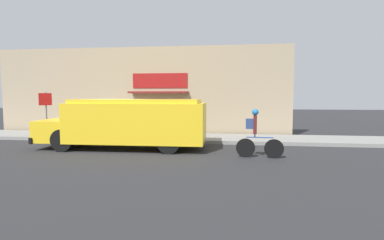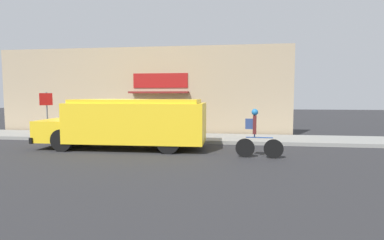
% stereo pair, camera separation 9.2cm
% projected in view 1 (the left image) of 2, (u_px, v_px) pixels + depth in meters
% --- Properties ---
extents(ground_plane, '(70.00, 70.00, 0.00)m').
position_uv_depth(ground_plane, '(120.00, 142.00, 13.96)').
color(ground_plane, '#2B2B2D').
extents(sidewalk, '(28.00, 2.58, 0.16)m').
position_uv_depth(sidewalk, '(130.00, 137.00, 15.23)').
color(sidewalk, gray).
rests_on(sidewalk, ground_plane).
extents(storefront, '(16.57, 0.91, 4.83)m').
position_uv_depth(storefront, '(139.00, 91.00, 16.57)').
color(storefront, tan).
rests_on(storefront, ground_plane).
extents(school_bus, '(6.87, 2.64, 2.03)m').
position_uv_depth(school_bus, '(129.00, 122.00, 12.24)').
color(school_bus, yellow).
rests_on(school_bus, ground_plane).
extents(cyclist, '(1.65, 0.23, 1.72)m').
position_uv_depth(cyclist, '(256.00, 134.00, 10.46)').
color(cyclist, black).
rests_on(cyclist, ground_plane).
extents(stop_sign_post, '(0.45, 0.45, 2.19)m').
position_uv_depth(stop_sign_post, '(46.00, 107.00, 14.80)').
color(stop_sign_post, slate).
rests_on(stop_sign_post, sidewalk).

